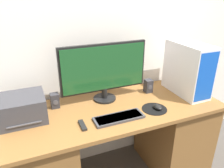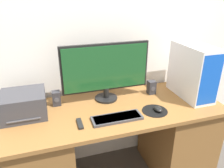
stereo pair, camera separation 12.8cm
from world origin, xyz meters
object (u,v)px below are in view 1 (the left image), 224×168
at_px(monitor, 104,70).
at_px(keyboard, 119,118).
at_px(printer, 23,108).
at_px(remote_control, 83,125).
at_px(speaker_right, 148,86).
at_px(mouse, 158,107).
at_px(computer_tower, 188,69).
at_px(speaker_left, 55,101).

relative_size(monitor, keyboard, 1.96).
relative_size(monitor, printer, 2.30).
relative_size(keyboard, remote_control, 2.96).
bearing_deg(printer, keyboard, -22.21).
height_order(keyboard, speaker_right, speaker_right).
height_order(mouse, computer_tower, computer_tower).
bearing_deg(keyboard, computer_tower, 13.24).
height_order(speaker_left, remote_control, speaker_left).
height_order(computer_tower, speaker_right, computer_tower).
distance_m(monitor, speaker_right, 0.46).
bearing_deg(printer, speaker_left, 20.18).
xyz_separation_m(mouse, computer_tower, (0.39, 0.16, 0.20)).
bearing_deg(computer_tower, printer, 176.37).
distance_m(computer_tower, speaker_right, 0.37).
bearing_deg(mouse, printer, 165.47).
bearing_deg(printer, monitor, 6.25).
relative_size(speaker_left, remote_control, 0.95).
bearing_deg(remote_control, printer, 145.71).
distance_m(mouse, speaker_right, 0.31).
relative_size(keyboard, speaker_right, 3.11).
height_order(keyboard, printer, printer).
distance_m(printer, remote_control, 0.44).
height_order(computer_tower, speaker_left, computer_tower).
height_order(printer, speaker_right, printer).
bearing_deg(remote_control, mouse, -0.20).
relative_size(speaker_right, remote_control, 0.95).
height_order(monitor, remote_control, monitor).
distance_m(monitor, speaker_left, 0.45).
bearing_deg(speaker_right, mouse, -107.17).
bearing_deg(mouse, computer_tower, 22.53).
relative_size(computer_tower, printer, 1.44).
xyz_separation_m(monitor, keyboard, (-0.01, -0.32, -0.25)).
xyz_separation_m(printer, speaker_right, (1.05, 0.05, -0.03)).
distance_m(mouse, computer_tower, 0.47).
distance_m(keyboard, speaker_left, 0.52).
bearing_deg(mouse, keyboard, -178.69).
height_order(keyboard, speaker_left, speaker_left).
bearing_deg(mouse, speaker_right, 72.83).
relative_size(monitor, speaker_left, 6.11).
distance_m(printer, speaker_left, 0.25).
bearing_deg(monitor, keyboard, -92.22).
bearing_deg(speaker_right, speaker_left, 177.32).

